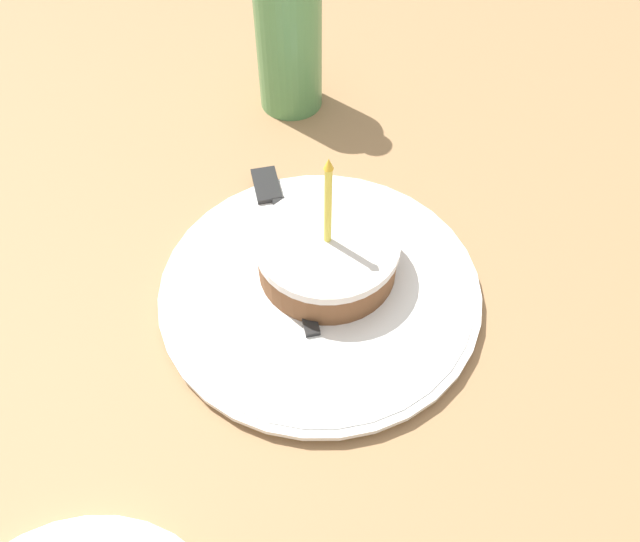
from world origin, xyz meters
The scene contains 5 objects.
ground_plane centered at (0.00, 0.00, -0.02)m, with size 2.40×2.40×0.04m.
plate centered at (0.03, -0.01, 0.01)m, with size 0.27×0.27×0.01m.
cake_slice centered at (0.04, -0.03, 0.03)m, with size 0.12×0.12×0.13m.
fork centered at (0.09, 0.00, 0.02)m, with size 0.20×0.03×0.00m.
bottle centered at (0.29, -0.06, 0.08)m, with size 0.07×0.07×0.19m.
Camera 1 is at (-0.28, 0.08, 0.44)m, focal length 35.00 mm.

